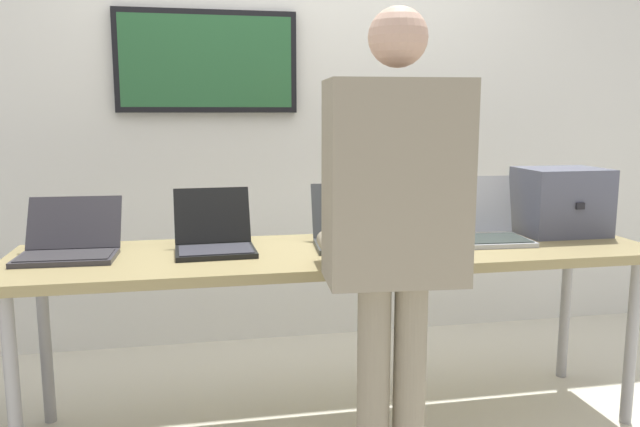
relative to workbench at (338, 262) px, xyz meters
The scene contains 9 objects.
ground 0.74m from the workbench, ahead, with size 8.00×8.00×0.04m, color beige.
back_wall 1.30m from the workbench, 90.72° to the left, with size 8.00×0.11×2.71m.
workbench is the anchor object (origin of this frame).
equipment_box 1.13m from the workbench, ahead, with size 0.38×0.31×0.31m.
laptop_station_0 1.09m from the workbench, behind, with size 0.38×0.36×0.22m.
laptop_station_1 0.53m from the workbench, behind, with size 0.33×0.35×0.25m.
laptop_station_2 0.15m from the workbench, 47.27° to the left, with size 0.35×0.41×0.25m.
laptop_station_3 0.69m from the workbench, ahead, with size 0.38×0.35×0.28m.
person 0.69m from the workbench, 86.27° to the right, with size 0.46×0.61×1.67m.
Camera 1 is at (-0.58, -2.53, 1.35)m, focal length 35.28 mm.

